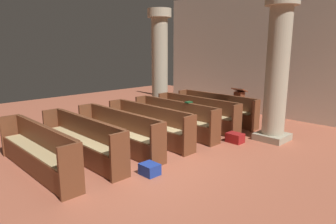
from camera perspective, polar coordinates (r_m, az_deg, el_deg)
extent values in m
plane|color=#AD5B42|center=(7.08, -4.32, -8.52)|extent=(19.20, 19.20, 0.00)
cube|color=beige|center=(11.51, 19.67, 10.30)|extent=(10.00, 0.16, 4.50)
cube|color=brown|center=(10.26, 8.91, 0.56)|extent=(2.89, 0.38, 0.05)
cube|color=brown|center=(10.34, 9.51, 2.08)|extent=(2.89, 0.04, 0.47)
cube|color=brown|center=(10.34, 9.71, 3.33)|extent=(2.77, 0.06, 0.02)
cube|color=brown|center=(11.18, 2.85, 1.76)|extent=(0.06, 0.44, 0.94)
cube|color=brown|center=(9.47, 16.06, -0.64)|extent=(0.06, 0.44, 0.94)
cube|color=brown|center=(10.17, 8.27, -0.83)|extent=(2.89, 0.03, 0.41)
cube|color=tan|center=(10.24, 8.85, 0.74)|extent=(2.66, 0.32, 0.03)
cube|color=brown|center=(9.50, 5.33, -0.28)|extent=(2.89, 0.38, 0.05)
cube|color=brown|center=(9.57, 6.01, 1.36)|extent=(2.89, 0.04, 0.47)
cube|color=brown|center=(9.57, 6.22, 2.71)|extent=(2.77, 0.06, 0.02)
cube|color=brown|center=(10.49, -0.82, 1.07)|extent=(0.06, 0.44, 0.94)
cube|color=brown|center=(8.64, 12.81, -1.68)|extent=(0.06, 0.44, 0.94)
cube|color=brown|center=(9.42, 4.62, -1.79)|extent=(2.89, 0.03, 0.41)
cube|color=tan|center=(9.48, 5.26, -0.09)|extent=(2.66, 0.32, 0.03)
cube|color=brown|center=(8.79, 1.16, -1.27)|extent=(2.89, 0.38, 0.05)
cube|color=brown|center=(8.85, 1.92, 0.52)|extent=(2.89, 0.04, 0.47)
cube|color=brown|center=(8.84, 2.15, 1.98)|extent=(2.77, 0.06, 0.02)
cube|color=brown|center=(9.84, -4.99, 0.28)|extent=(0.06, 0.44, 0.94)
cube|color=brown|center=(7.85, 8.88, -2.93)|extent=(0.06, 0.44, 0.94)
cube|color=brown|center=(8.72, 0.34, -2.91)|extent=(2.89, 0.03, 0.41)
cube|color=tan|center=(8.76, 1.07, -1.07)|extent=(2.66, 0.32, 0.03)
cube|color=brown|center=(8.13, -3.73, -2.41)|extent=(2.89, 0.38, 0.05)
cube|color=brown|center=(8.18, -2.86, -0.47)|extent=(2.89, 0.04, 0.47)
cube|color=brown|center=(8.16, -2.63, 1.11)|extent=(2.77, 0.06, 0.02)
cube|color=brown|center=(9.26, -9.70, -0.61)|extent=(0.06, 0.44, 0.94)
cube|color=brown|center=(7.11, 4.08, -4.43)|extent=(0.06, 0.44, 0.94)
cube|color=brown|center=(8.08, -4.65, -4.19)|extent=(2.89, 0.03, 0.41)
cube|color=tan|center=(8.11, -3.84, -2.20)|extent=(2.66, 0.32, 0.03)
cube|color=brown|center=(7.55, -9.42, -3.72)|extent=(2.89, 0.38, 0.05)
cube|color=brown|center=(7.58, -8.46, -1.63)|extent=(2.89, 0.04, 0.47)
cube|color=brown|center=(7.55, -8.22, 0.07)|extent=(2.77, 0.06, 0.02)
cube|color=brown|center=(8.76, -15.00, -1.62)|extent=(0.06, 0.44, 0.94)
cube|color=brown|center=(6.44, -1.79, -6.21)|extent=(0.06, 0.44, 0.94)
cube|color=brown|center=(7.52, -10.46, -5.63)|extent=(2.89, 0.03, 0.41)
cube|color=tan|center=(7.53, -9.56, -3.49)|extent=(2.66, 0.32, 0.03)
cube|color=brown|center=(7.06, -16.01, -5.18)|extent=(2.89, 0.38, 0.05)
cube|color=brown|center=(7.06, -14.95, -2.95)|extent=(2.89, 0.04, 0.47)
cube|color=brown|center=(7.03, -14.71, -1.13)|extent=(2.77, 0.06, 0.02)
cube|color=brown|center=(8.34, -20.90, -2.71)|extent=(0.06, 0.44, 0.94)
cube|color=brown|center=(5.85, -9.00, -8.30)|extent=(0.06, 0.44, 0.94)
cube|color=brown|center=(7.05, -17.16, -7.22)|extent=(2.89, 0.03, 0.41)
cube|color=tan|center=(7.04, -16.17, -4.94)|extent=(2.66, 0.32, 0.03)
cube|color=brown|center=(6.68, -23.51, -6.76)|extent=(2.89, 0.38, 0.05)
cube|color=brown|center=(6.66, -22.35, -4.40)|extent=(2.89, 0.04, 0.47)
cube|color=brown|center=(6.62, -22.13, -2.48)|extent=(2.77, 0.06, 0.02)
cube|color=brown|center=(8.02, -27.36, -3.88)|extent=(0.06, 0.44, 0.94)
cube|color=brown|center=(5.39, -17.71, -10.61)|extent=(0.06, 0.44, 0.94)
cube|color=brown|center=(6.70, -24.74, -8.88)|extent=(2.89, 0.03, 0.41)
cube|color=tan|center=(6.66, -23.69, -6.50)|extent=(2.66, 0.32, 0.03)
cube|color=#9F967E|center=(8.79, 18.97, -4.39)|extent=(0.79, 0.79, 0.18)
cylinder|color=#ADA389|center=(8.48, 19.80, 7.04)|extent=(0.59, 0.59, 3.32)
cube|color=#9F967E|center=(11.47, -1.52, 0.10)|extent=(0.79, 0.79, 0.18)
cylinder|color=#ADA389|center=(11.23, -1.57, 8.88)|extent=(0.59, 0.59, 3.32)
cylinder|color=#B6AB90|center=(11.26, -1.62, 18.12)|extent=(0.85, 0.85, 0.30)
cube|color=#562B1A|center=(11.07, 13.03, -0.97)|extent=(0.45, 0.45, 0.06)
cube|color=brown|center=(10.98, 13.14, 1.29)|extent=(0.28, 0.28, 0.95)
cube|color=brown|center=(10.90, 13.28, 4.05)|extent=(0.48, 0.35, 0.15)
cube|color=#194723|center=(8.58, 3.92, 1.84)|extent=(0.14, 0.20, 0.04)
cube|color=navy|center=(6.16, -3.47, -10.68)|extent=(0.36, 0.31, 0.23)
cube|color=maroon|center=(8.29, 12.48, -4.75)|extent=(0.43, 0.32, 0.25)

